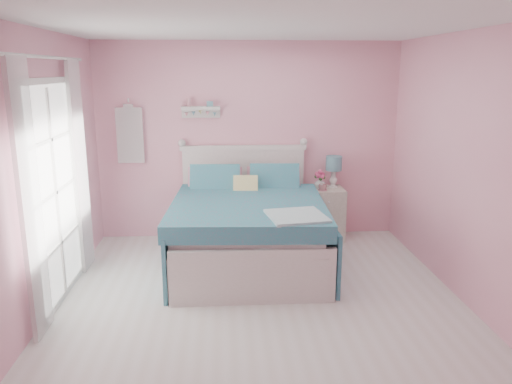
{
  "coord_description": "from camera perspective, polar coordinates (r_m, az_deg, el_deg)",
  "views": [
    {
      "loc": [
        -0.34,
        -4.38,
        2.23
      ],
      "look_at": [
        0.03,
        1.2,
        0.86
      ],
      "focal_mm": 35.0,
      "sensor_mm": 36.0,
      "label": 1
    }
  ],
  "objects": [
    {
      "name": "curtain_near",
      "position": [
        4.46,
        -24.41,
        -1.07
      ],
      "size": [
        0.04,
        0.4,
        2.32
      ],
      "primitive_type": "cube",
      "color": "white",
      "rests_on": "floor"
    },
    {
      "name": "bed",
      "position": [
        5.84,
        -0.99,
        -4.3
      ],
      "size": [
        1.79,
        2.2,
        1.25
      ],
      "rotation": [
        0.0,
        0.0,
        -0.05
      ],
      "color": "silver",
      "rests_on": "floor"
    },
    {
      "name": "hanging_dress",
      "position": [
        6.72,
        -14.21,
        6.28
      ],
      "size": [
        0.34,
        0.03,
        0.72
      ],
      "primitive_type": "cube",
      "color": "white",
      "rests_on": "room_shell"
    },
    {
      "name": "vase",
      "position": [
        6.66,
        7.31,
        1.04
      ],
      "size": [
        0.18,
        0.18,
        0.15
      ],
      "primitive_type": "imported",
      "rotation": [
        0.0,
        0.0,
        0.29
      ],
      "color": "white",
      "rests_on": "nightstand"
    },
    {
      "name": "curtain_far",
      "position": [
        5.84,
        -19.43,
        2.65
      ],
      "size": [
        0.04,
        0.4,
        2.32
      ],
      "primitive_type": "cube",
      "color": "white",
      "rests_on": "floor"
    },
    {
      "name": "floor",
      "position": [
        4.92,
        0.61,
        -13.12
      ],
      "size": [
        4.5,
        4.5,
        0.0
      ],
      "primitive_type": "plane",
      "color": "silver",
      "rests_on": "ground"
    },
    {
      "name": "roses",
      "position": [
        6.63,
        7.33,
        2.0
      ],
      "size": [
        0.14,
        0.11,
        0.12
      ],
      "color": "#D94A7D",
      "rests_on": "vase"
    },
    {
      "name": "french_door",
      "position": [
        5.18,
        -22.02,
        -0.12
      ],
      "size": [
        0.04,
        1.32,
        2.16
      ],
      "color": "silver",
      "rests_on": "floor"
    },
    {
      "name": "nightstand",
      "position": [
        6.78,
        7.86,
        -2.44
      ],
      "size": [
        0.48,
        0.48,
        0.7
      ],
      "color": "beige",
      "rests_on": "floor"
    },
    {
      "name": "teacup",
      "position": [
        6.57,
        7.61,
        0.53
      ],
      "size": [
        0.12,
        0.12,
        0.08
      ],
      "primitive_type": "imported",
      "rotation": [
        0.0,
        0.0,
        0.14
      ],
      "color": "tan",
      "rests_on": "nightstand"
    },
    {
      "name": "table_lamp",
      "position": [
        6.72,
        8.88,
        2.99
      ],
      "size": [
        0.21,
        0.21,
        0.42
      ],
      "color": "white",
      "rests_on": "nightstand"
    },
    {
      "name": "wall_shelf",
      "position": [
        6.59,
        -6.36,
        9.4
      ],
      "size": [
        0.5,
        0.15,
        0.25
      ],
      "color": "silver",
      "rests_on": "room_shell"
    },
    {
      "name": "room_shell",
      "position": [
        4.44,
        0.66,
        5.44
      ],
      "size": [
        4.5,
        4.5,
        4.5
      ],
      "color": "pink",
      "rests_on": "floor"
    }
  ]
}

